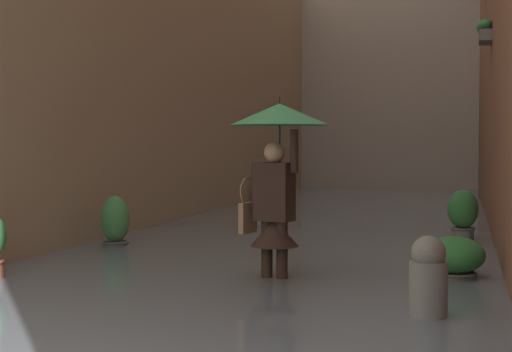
{
  "coord_description": "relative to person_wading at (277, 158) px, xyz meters",
  "views": [
    {
      "loc": [
        -2.33,
        2.37,
        1.59
      ],
      "look_at": [
        -0.18,
        -5.56,
        1.25
      ],
      "focal_mm": 54.11,
      "sensor_mm": 36.0,
      "label": 1
    }
  ],
  "objects": [
    {
      "name": "flood_water",
      "position": [
        0.47,
        -5.64,
        -1.34
      ],
      "size": [
        6.26,
        27.87,
        0.22
      ],
      "primitive_type": "cube",
      "color": "slate",
      "rests_on": "ground_plane"
    },
    {
      "name": "ground_plane",
      "position": [
        0.47,
        -5.64,
        -1.45
      ],
      "size": [
        60.0,
        60.0,
        0.0
      ],
      "primitive_type": "plane",
      "color": "slate"
    },
    {
      "name": "potted_plant_near_right",
      "position": [
        2.71,
        -1.88,
        -0.98
      ],
      "size": [
        0.39,
        0.39,
        0.89
      ],
      "color": "#66605B",
      "rests_on": "ground_plane"
    },
    {
      "name": "person_wading",
      "position": [
        0.0,
        0.0,
        0.0
      ],
      "size": [
        1.02,
        1.02,
        2.08
      ],
      "color": "black",
      "rests_on": "ground_plane"
    },
    {
      "name": "potted_plant_mid_left",
      "position": [
        -1.84,
        -3.63,
        -0.91
      ],
      "size": [
        0.43,
        0.43,
        0.95
      ],
      "color": "#66605B",
      "rests_on": "ground_plane"
    },
    {
      "name": "mooring_bollard",
      "position": [
        -1.58,
        1.39,
        -1.02
      ],
      "size": [
        0.31,
        0.31,
        0.86
      ],
      "color": "slate",
      "rests_on": "ground_plane"
    },
    {
      "name": "potted_plant_far_right",
      "position": [
        2.93,
        -10.48,
        -1.06
      ],
      "size": [
        0.39,
        0.39,
        0.74
      ],
      "color": "brown",
      "rests_on": "ground_plane"
    },
    {
      "name": "potted_plant_near_left",
      "position": [
        -1.76,
        -0.54,
        -1.08
      ],
      "size": [
        0.63,
        0.63,
        0.64
      ],
      "color": "#66605B",
      "rests_on": "ground_plane"
    }
  ]
}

